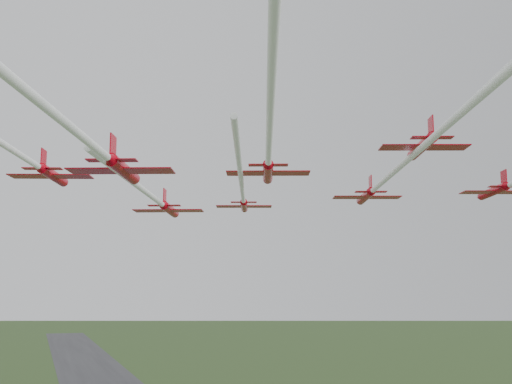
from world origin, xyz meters
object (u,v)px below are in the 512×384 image
object	(u,v)px
jet_lead	(242,191)
jet_row2_right	(391,174)
jet_row3_left	(8,147)
jet_row4_left	(95,147)
jet_row3_mid	(269,143)
jet_row2_left	(158,201)
jet_row4_right	(469,104)

from	to	relation	value
jet_lead	jet_row2_right	size ratio (longest dim) A/B	0.88
jet_row3_left	jet_row4_left	size ratio (longest dim) A/B	1.34
jet_row3_left	jet_row3_mid	world-z (taller)	jet_row3_mid
jet_lead	jet_row2_left	xyz separation A→B (m)	(-12.24, -3.93, -2.40)
jet_row2_left	jet_row2_right	distance (m)	28.53
jet_row4_left	jet_row2_right	bearing A→B (deg)	40.12
jet_lead	jet_row4_left	distance (m)	38.84
jet_row2_right	jet_row4_right	world-z (taller)	jet_row4_right
jet_row2_right	jet_row4_left	distance (m)	35.85
jet_row2_right	jet_row4_left	size ratio (longest dim) A/B	1.39
jet_lead	jet_row3_left	size ratio (longest dim) A/B	0.91
jet_row2_left	jet_row3_left	size ratio (longest dim) A/B	0.69
jet_lead	jet_row3_mid	distance (m)	26.19
jet_row3_left	jet_row2_right	bearing A→B (deg)	12.39
jet_row2_left	jet_row2_right	size ratio (longest dim) A/B	0.66
jet_row3_left	jet_row4_left	xyz separation A→B (m)	(7.06, -15.52, -2.82)
jet_lead	jet_row3_left	xyz separation A→B (m)	(-29.27, -16.26, 0.45)
jet_row2_left	jet_row4_right	distance (m)	42.66
jet_row3_mid	jet_row4_right	distance (m)	20.05
jet_lead	jet_row3_left	bearing A→B (deg)	-132.34
jet_row4_right	jet_row2_right	bearing A→B (deg)	92.24
jet_row4_right	jet_row3_mid	bearing A→B (deg)	138.22
jet_row2_right	jet_row3_mid	size ratio (longest dim) A/B	1.06
jet_row3_mid	jet_row3_left	bearing A→B (deg)	177.99
jet_row2_left	jet_row4_right	bearing A→B (deg)	-46.35
jet_row4_right	jet_row2_left	bearing A→B (deg)	132.10
jet_row2_left	jet_row4_left	bearing A→B (deg)	-88.88
jet_row2_right	jet_lead	bearing A→B (deg)	138.98
jet_row2_right	jet_row3_mid	distance (m)	17.94
jet_lead	jet_row2_left	world-z (taller)	jet_lead
jet_lead	jet_row4_right	world-z (taller)	jet_row4_right
jet_row3_left	jet_row4_right	distance (m)	43.00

